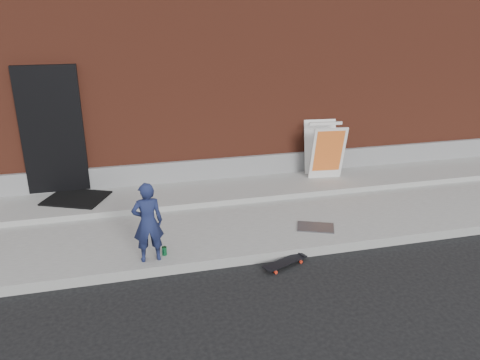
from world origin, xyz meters
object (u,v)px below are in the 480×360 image
object	(u,v)px
pizza_sign	(324,150)
soda_can	(164,251)
skateboard	(285,262)
child	(148,222)

from	to	relation	value
pizza_sign	soda_can	bearing A→B (deg)	-146.17
skateboard	pizza_sign	bearing A→B (deg)	57.32
skateboard	pizza_sign	size ratio (longest dim) A/B	0.64
child	skateboard	distance (m)	1.98
skateboard	soda_can	bearing A→B (deg)	163.97
pizza_sign	soda_can	xyz separation A→B (m)	(-3.38, -2.27, -0.58)
child	skateboard	world-z (taller)	child
skateboard	child	bearing A→B (deg)	168.18
child	soda_can	xyz separation A→B (m)	(0.20, 0.08, -0.50)
child	pizza_sign	size ratio (longest dim) A/B	1.04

